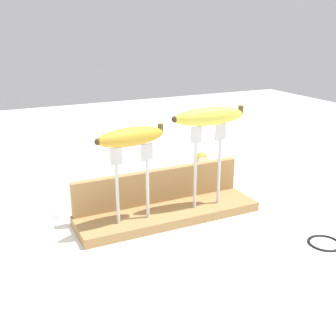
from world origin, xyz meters
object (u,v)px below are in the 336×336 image
Objects in this scene: fork_stand_right at (208,159)px; banana_raised_left at (131,137)px; wire_coil at (325,242)px; fork_fallen_near at (79,208)px; banana_raised_right at (209,116)px; banana_chunk_near at (202,160)px; fork_stand_left at (132,176)px.

banana_raised_left is at bearing -180.00° from fork_stand_right.
fork_fallen_near is at bearing 137.39° from wire_coil.
banana_raised_right is 2.53× the size of wire_coil.
banana_chunk_near reaches higher than fork_fallen_near.
fork_stand_right reaches higher than banana_chunk_near.
fork_stand_right is 2.76× the size of wire_coil.
banana_raised_right is at bearing 0.00° from fork_stand_left.
banana_raised_right is 3.48× the size of banana_chunk_near.
wire_coil is at bearing -34.98° from fork_stand_left.
wire_coil is (0.41, -0.38, -0.00)m from fork_fallen_near.
wire_coil is at bearing -57.73° from fork_stand_right.
fork_stand_left is at bearing -60.61° from fork_fallen_near.
banana_raised_right is at bearing 122.28° from wire_coil.
fork_stand_left is at bearing 6.64° from banana_raised_left.
fork_stand_right is 1.09× the size of banana_raised_right.
fork_stand_left is 3.32× the size of banana_chunk_near.
banana_raised_right is at bearing 176.44° from fork_stand_right.
fork_stand_right reaches higher than wire_coil.
banana_raised_right is at bearing -118.60° from banana_chunk_near.
fork_stand_left is 0.87× the size of fork_stand_right.
fork_stand_right is at bearing 122.27° from wire_coil.
fork_fallen_near is at bearing 150.76° from fork_stand_right.
fork_stand_right is at bearing -29.24° from fork_fallen_near.
fork_stand_left reaches higher than fork_fallen_near.
wire_coil is at bearing -57.72° from banana_raised_right.
banana_raised_right reaches higher than banana_chunk_near.
banana_chunk_near is (0.44, 0.16, 0.01)m from fork_fallen_near.
fork_stand_left is 0.48m from banana_chunk_near.
fork_stand_right is (0.18, 0.00, 0.01)m from fork_stand_left.
fork_stand_right is 1.22× the size of banana_raised_left.
banana_raised_right is 0.38m from fork_fallen_near.
wire_coil is at bearing -34.98° from banana_raised_left.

